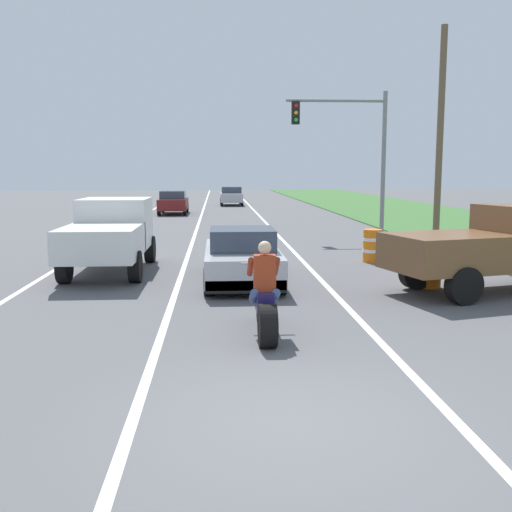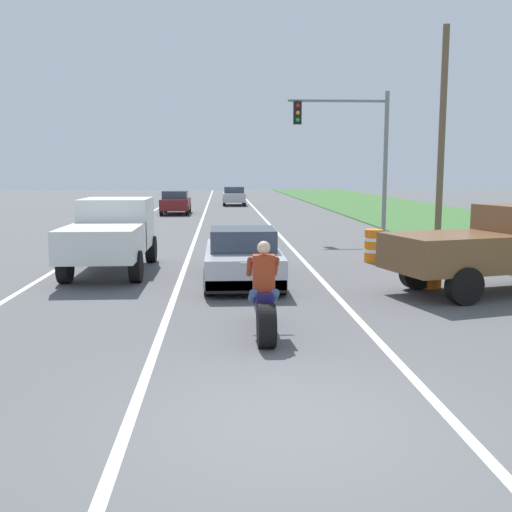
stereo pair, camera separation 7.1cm
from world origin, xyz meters
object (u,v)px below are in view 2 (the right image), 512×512
(motorcycle_with_rider, at_px, (264,302))
(pickup_truck_left_lane_white, at_px, (111,232))
(traffic_light_mast_near, at_px, (356,141))
(construction_barrel_nearest, at_px, (430,267))
(construction_barrel_mid, at_px, (374,246))
(pickup_truck_right_shoulder_brown, at_px, (501,244))
(distant_car_further_ahead, at_px, (234,196))
(distant_car_far_ahead, at_px, (176,202))
(sports_car_silver, at_px, (243,257))

(motorcycle_with_rider, height_order, pickup_truck_left_lane_white, pickup_truck_left_lane_white)
(motorcycle_with_rider, xyz_separation_m, traffic_light_mast_near, (4.91, 15.00, 3.38))
(construction_barrel_nearest, xyz_separation_m, construction_barrel_mid, (-0.30, 4.07, 0.00))
(pickup_truck_right_shoulder_brown, xyz_separation_m, distant_car_further_ahead, (-5.25, 35.25, -0.33))
(pickup_truck_left_lane_white, height_order, distant_car_far_ahead, pickup_truck_left_lane_white)
(motorcycle_with_rider, bearing_deg, construction_barrel_nearest, 43.21)
(distant_car_far_ahead, bearing_deg, construction_barrel_nearest, -72.63)
(traffic_light_mast_near, bearing_deg, pickup_truck_left_lane_white, -136.12)
(pickup_truck_left_lane_white, relative_size, traffic_light_mast_near, 0.80)
(pickup_truck_right_shoulder_brown, xyz_separation_m, construction_barrel_mid, (-1.72, 4.65, -0.60))
(construction_barrel_nearest, relative_size, construction_barrel_mid, 1.00)
(distant_car_further_ahead, bearing_deg, motorcycle_with_rider, -90.62)
(sports_car_silver, bearing_deg, construction_barrel_mid, 37.23)
(sports_car_silver, height_order, pickup_truck_left_lane_white, pickup_truck_left_lane_white)
(motorcycle_with_rider, xyz_separation_m, distant_car_further_ahead, (0.42, 38.67, 0.18))
(sports_car_silver, bearing_deg, distant_car_further_ahead, 89.01)
(traffic_light_mast_near, height_order, construction_barrel_mid, traffic_light_mast_near)
(distant_car_further_ahead, bearing_deg, pickup_truck_left_lane_white, -97.33)
(sports_car_silver, distance_m, traffic_light_mast_near, 11.76)
(pickup_truck_left_lane_white, distance_m, distant_car_further_ahead, 32.21)
(traffic_light_mast_near, bearing_deg, construction_barrel_nearest, -93.42)
(construction_barrel_nearest, bearing_deg, construction_barrel_mid, 94.27)
(pickup_truck_left_lane_white, height_order, pickup_truck_right_shoulder_brown, same)
(distant_car_further_ahead, bearing_deg, construction_barrel_mid, -83.41)
(motorcycle_with_rider, xyz_separation_m, pickup_truck_left_lane_white, (-3.69, 6.73, 0.51))
(sports_car_silver, relative_size, construction_barrel_nearest, 4.30)
(sports_car_silver, relative_size, distant_car_far_ahead, 1.08)
(pickup_truck_left_lane_white, bearing_deg, construction_barrel_nearest, -18.97)
(pickup_truck_left_lane_white, relative_size, construction_barrel_mid, 4.80)
(traffic_light_mast_near, height_order, distant_car_far_ahead, traffic_light_mast_near)
(construction_barrel_nearest, distance_m, construction_barrel_mid, 4.08)
(traffic_light_mast_near, distance_m, construction_barrel_mid, 7.81)
(distant_car_far_ahead, bearing_deg, distant_car_further_ahead, 67.61)
(traffic_light_mast_near, xyz_separation_m, construction_barrel_mid, (-0.96, -6.94, -3.47))
(motorcycle_with_rider, bearing_deg, distant_car_far_ahead, 97.01)
(traffic_light_mast_near, relative_size, distant_car_far_ahead, 1.50)
(distant_car_far_ahead, bearing_deg, sports_car_silver, -81.95)
(traffic_light_mast_near, bearing_deg, motorcycle_with_rider, -108.13)
(distant_car_far_ahead, xyz_separation_m, distant_car_further_ahead, (3.98, 9.67, 0.00))
(sports_car_silver, distance_m, distant_car_further_ahead, 33.74)
(motorcycle_with_rider, relative_size, pickup_truck_right_shoulder_brown, 0.43)
(construction_barrel_mid, bearing_deg, pickup_truck_right_shoulder_brown, -69.70)
(motorcycle_with_rider, distance_m, distant_car_far_ahead, 29.22)
(traffic_light_mast_near, bearing_deg, sports_car_silver, -116.77)
(traffic_light_mast_near, distance_m, distant_car_further_ahead, 24.30)
(pickup_truck_left_lane_white, height_order, distant_car_further_ahead, pickup_truck_left_lane_white)
(pickup_truck_left_lane_white, xyz_separation_m, pickup_truck_right_shoulder_brown, (9.36, -3.31, 0.00))
(pickup_truck_right_shoulder_brown, bearing_deg, construction_barrel_mid, 110.30)
(construction_barrel_mid, bearing_deg, distant_car_further_ahead, 96.59)
(pickup_truck_left_lane_white, bearing_deg, sports_car_silver, -26.91)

